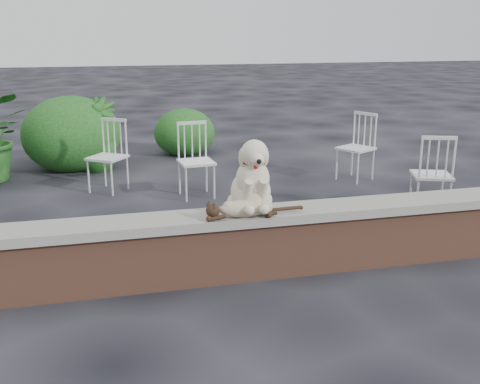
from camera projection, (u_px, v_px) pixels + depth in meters
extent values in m
plane|color=black|center=(333.00, 266.00, 5.15)|extent=(60.00, 60.00, 0.00)
cube|color=brown|center=(334.00, 240.00, 5.08)|extent=(6.00, 0.30, 0.50)
cube|color=slate|center=(335.00, 209.00, 5.00)|extent=(6.20, 0.40, 0.08)
imported|color=#134317|center=(96.00, 135.00, 8.50)|extent=(0.72, 0.72, 1.09)
ellipsoid|color=#134317|center=(72.00, 135.00, 8.64)|extent=(1.48, 1.35, 1.17)
ellipsoid|color=#134317|center=(184.00, 133.00, 9.69)|extent=(1.03, 0.95, 0.82)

